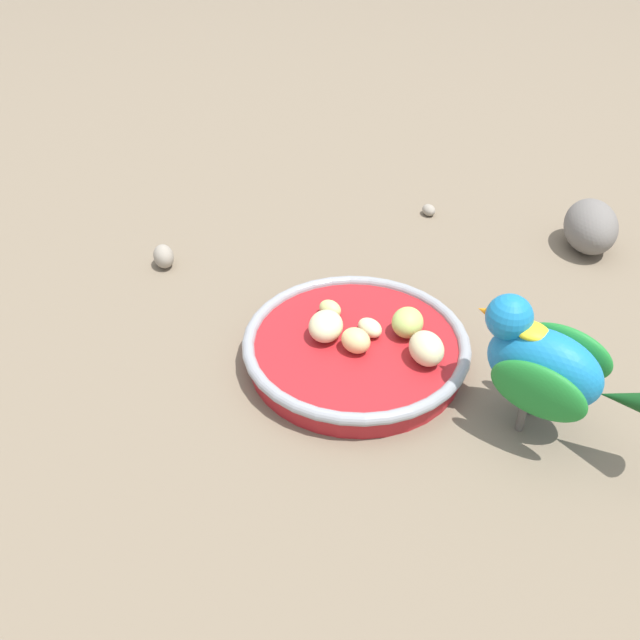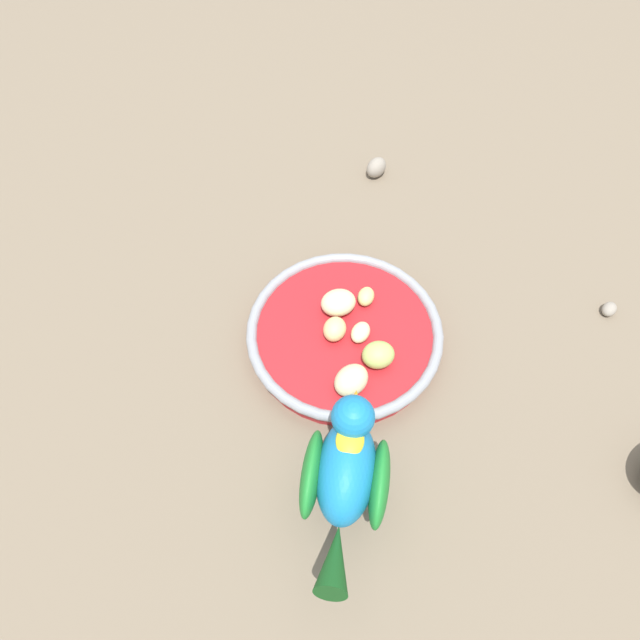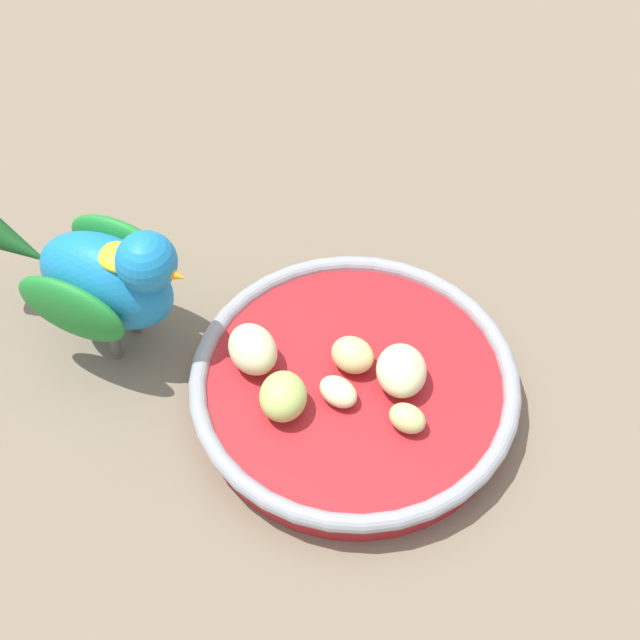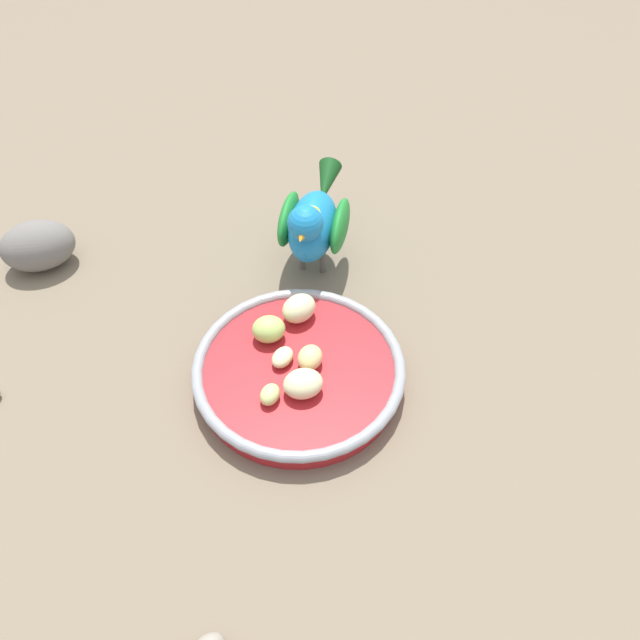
{
  "view_description": "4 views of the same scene",
  "coord_description": "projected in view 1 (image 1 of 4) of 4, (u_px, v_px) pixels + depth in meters",
  "views": [
    {
      "loc": [
        0.51,
        0.13,
        0.43
      ],
      "look_at": [
        0.06,
        -0.04,
        0.06
      ],
      "focal_mm": 38.52,
      "sensor_mm": 36.0,
      "label": 1
    },
    {
      "loc": [
        0.09,
        0.32,
        0.57
      ],
      "look_at": [
        0.06,
        -0.01,
        0.06
      ],
      "focal_mm": 32.86,
      "sensor_mm": 36.0,
      "label": 2
    },
    {
      "loc": [
        -0.32,
        -0.05,
        0.53
      ],
      "look_at": [
        0.04,
        0.01,
        0.07
      ],
      "focal_mm": 52.84,
      "sensor_mm": 36.0,
      "label": 3
    },
    {
      "loc": [
        0.02,
        -0.44,
        0.58
      ],
      "look_at": [
        0.05,
        0.01,
        0.07
      ],
      "focal_mm": 38.88,
      "sensor_mm": 36.0,
      "label": 4
    }
  ],
  "objects": [
    {
      "name": "pebble_1",
      "position": [
        164.0,
        256.0,
        0.79
      ],
      "size": [
        0.04,
        0.04,
        0.03
      ],
      "primitive_type": "ellipsoid",
      "rotation": [
        0.0,
        0.0,
        3.88
      ],
      "color": "gray",
      "rests_on": "ground_plane"
    },
    {
      "name": "apple_piece_0",
      "position": [
        406.0,
        325.0,
        0.65
      ],
      "size": [
        0.04,
        0.03,
        0.03
      ],
      "primitive_type": "ellipsoid",
      "rotation": [
        0.0,
        0.0,
        0.13
      ],
      "color": "#B2CC66",
      "rests_on": "feeding_bowl"
    },
    {
      "name": "feeding_bowl",
      "position": [
        356.0,
        348.0,
        0.65
      ],
      "size": [
        0.22,
        0.22,
        0.03
      ],
      "color": "#AD1E23",
      "rests_on": "ground_plane"
    },
    {
      "name": "apple_piece_4",
      "position": [
        356.0,
        340.0,
        0.63
      ],
      "size": [
        0.03,
        0.04,
        0.02
      ],
      "primitive_type": "ellipsoid",
      "rotation": [
        0.0,
        0.0,
        1.14
      ],
      "color": "#E5C67F",
      "rests_on": "feeding_bowl"
    },
    {
      "name": "pebble_0",
      "position": [
        429.0,
        210.0,
        0.89
      ],
      "size": [
        0.03,
        0.03,
        0.01
      ],
      "primitive_type": "ellipsoid",
      "rotation": [
        0.0,
        0.0,
        3.91
      ],
      "color": "gray",
      "rests_on": "ground_plane"
    },
    {
      "name": "apple_piece_3",
      "position": [
        426.0,
        348.0,
        0.62
      ],
      "size": [
        0.05,
        0.05,
        0.03
      ],
      "primitive_type": "ellipsoid",
      "rotation": [
        0.0,
        0.0,
        0.66
      ],
      "color": "beige",
      "rests_on": "feeding_bowl"
    },
    {
      "name": "rock_large",
      "position": [
        591.0,
        226.0,
        0.81
      ],
      "size": [
        0.1,
        0.08,
        0.06
      ],
      "primitive_type": "ellipsoid",
      "rotation": [
        0.0,
        0.0,
        0.26
      ],
      "color": "slate",
      "rests_on": "ground_plane"
    },
    {
      "name": "apple_piece_2",
      "position": [
        329.0,
        312.0,
        0.67
      ],
      "size": [
        0.03,
        0.03,
        0.02
      ],
      "primitive_type": "ellipsoid",
      "rotation": [
        0.0,
        0.0,
        4.28
      ],
      "color": "#C6D17A",
      "rests_on": "feeding_bowl"
    },
    {
      "name": "ground_plane",
      "position": [
        377.0,
        346.0,
        0.68
      ],
      "size": [
        4.0,
        4.0,
        0.0
      ],
      "primitive_type": "plane",
      "color": "#756651"
    },
    {
      "name": "parrot",
      "position": [
        548.0,
        365.0,
        0.55
      ],
      "size": [
        0.1,
        0.17,
        0.12
      ],
      "rotation": [
        0.0,
        0.0,
        -1.84
      ],
      "color": "#59544C",
      "rests_on": "ground_plane"
    },
    {
      "name": "apple_piece_1",
      "position": [
        326.0,
        326.0,
        0.65
      ],
      "size": [
        0.04,
        0.04,
        0.03
      ],
      "primitive_type": "ellipsoid",
      "rotation": [
        0.0,
        0.0,
        3.32
      ],
      "color": "beige",
      "rests_on": "feeding_bowl"
    },
    {
      "name": "apple_piece_5",
      "position": [
        370.0,
        328.0,
        0.65
      ],
      "size": [
        0.03,
        0.03,
        0.02
      ],
      "primitive_type": "ellipsoid",
      "rotation": [
        0.0,
        0.0,
        1.0
      ],
      "color": "beige",
      "rests_on": "feeding_bowl"
    }
  ]
}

